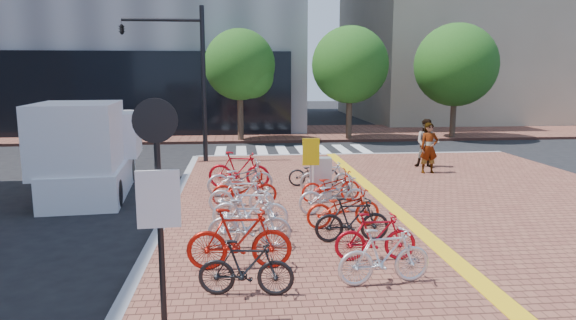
{
  "coord_description": "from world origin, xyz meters",
  "views": [
    {
      "loc": [
        -2.12,
        -10.49,
        3.71
      ],
      "look_at": [
        -0.74,
        3.77,
        1.3
      ],
      "focal_mm": 32.0,
      "sensor_mm": 36.0,
      "label": 1
    }
  ],
  "objects": [
    {
      "name": "ground",
      "position": [
        0.0,
        0.0,
        0.0
      ],
      "size": [
        120.0,
        120.0,
        0.0
      ],
      "primitive_type": "plane",
      "color": "black",
      "rests_on": "ground"
    },
    {
      "name": "kerb_north",
      "position": [
        3.0,
        12.0,
        0.08
      ],
      "size": [
        14.0,
        0.25,
        0.15
      ],
      "primitive_type": "cube",
      "color": "gray",
      "rests_on": "ground"
    },
    {
      "name": "far_sidewalk",
      "position": [
        0.0,
        21.0,
        0.07
      ],
      "size": [
        70.0,
        8.0,
        0.15
      ],
      "primitive_type": "cube",
      "color": "brown",
      "rests_on": "ground"
    },
    {
      "name": "building_beige",
      "position": [
        18.0,
        32.0,
        9.0
      ],
      "size": [
        20.0,
        18.0,
        18.0
      ],
      "primitive_type": "cube",
      "color": "gray",
      "rests_on": "ground"
    },
    {
      "name": "crosswalk",
      "position": [
        0.5,
        14.0,
        0.01
      ],
      "size": [
        7.5,
        4.0,
        0.01
      ],
      "color": "silver",
      "rests_on": "ground"
    },
    {
      "name": "street_trees",
      "position": [
        5.04,
        17.45,
        4.1
      ],
      "size": [
        16.2,
        4.6,
        6.35
      ],
      "color": "#38281E",
      "rests_on": "far_sidewalk"
    },
    {
      "name": "bike_0",
      "position": [
        -2.04,
        -2.59,
        0.62
      ],
      "size": [
        1.61,
        0.63,
        0.94
      ],
      "primitive_type": "imported",
      "rotation": [
        0.0,
        0.0,
        1.44
      ],
      "color": "black",
      "rests_on": "sidewalk"
    },
    {
      "name": "bike_1",
      "position": [
        -2.14,
        -1.44,
        0.73
      ],
      "size": [
        1.94,
        0.59,
        1.16
      ],
      "primitive_type": "imported",
      "rotation": [
        0.0,
        0.0,
        1.55
      ],
      "color": "#AA160C",
      "rests_on": "sidewalk"
    },
    {
      "name": "bike_2",
      "position": [
        -1.93,
        -0.3,
        0.67
      ],
      "size": [
        1.76,
        0.65,
        1.04
      ],
      "primitive_type": "imported",
      "rotation": [
        0.0,
        0.0,
        1.48
      ],
      "color": "#A5A5AA",
      "rests_on": "sidewalk"
    },
    {
      "name": "bike_3",
      "position": [
        -1.89,
        0.84,
        0.67
      ],
      "size": [
        1.8,
        0.73,
        1.05
      ],
      "primitive_type": "imported",
      "rotation": [
        0.0,
        0.0,
        1.43
      ],
      "color": "silver",
      "rests_on": "sidewalk"
    },
    {
      "name": "bike_4",
      "position": [
        -2.08,
        2.26,
        0.66
      ],
      "size": [
        1.74,
        0.72,
        1.01
      ],
      "primitive_type": "imported",
      "rotation": [
        0.0,
        0.0,
        1.43
      ],
      "color": "silver",
      "rests_on": "sidewalk"
    },
    {
      "name": "bike_5",
      "position": [
        -1.99,
        3.21,
        0.62
      ],
      "size": [
        1.8,
        0.71,
        0.93
      ],
      "primitive_type": "imported",
      "rotation": [
        0.0,
        0.0,
        1.62
      ],
      "color": "#AE160C",
      "rests_on": "sidewalk"
    },
    {
      "name": "bike_6",
      "position": [
        -2.09,
        4.44,
        0.67
      ],
      "size": [
        2.08,
        1.07,
        1.04
      ],
      "primitive_type": "imported",
      "rotation": [
        0.0,
        0.0,
        1.77
      ],
      "color": "#A9A9AE",
      "rests_on": "sidewalk"
    },
    {
      "name": "bike_7",
      "position": [
        -2.13,
        5.4,
        0.73
      ],
      "size": [
        2.01,
        0.87,
        1.17
      ],
      "primitive_type": "imported",
      "rotation": [
        0.0,
        0.0,
        1.4
      ],
      "color": "#A40B16",
      "rests_on": "sidewalk"
    },
    {
      "name": "bike_8",
      "position": [
        0.32,
        -2.36,
        0.65
      ],
      "size": [
        1.69,
        0.65,
        0.99
      ],
      "primitive_type": "imported",
      "rotation": [
        0.0,
        0.0,
        1.68
      ],
      "color": "silver",
      "rests_on": "sidewalk"
    },
    {
      "name": "bike_9",
      "position": [
        0.46,
        -1.25,
        0.63
      ],
      "size": [
        1.59,
        0.49,
        0.95
      ],
      "primitive_type": "imported",
      "rotation": [
        0.0,
        0.0,
        1.54
      ],
      "color": "#A40B18",
      "rests_on": "sidewalk"
    },
    {
      "name": "bike_10",
      "position": [
        0.27,
        -0.09,
        0.64
      ],
      "size": [
        1.63,
        0.49,
        0.97
      ],
      "primitive_type": "imported",
      "rotation": [
        0.0,
        0.0,
        1.59
      ],
      "color": "black",
      "rests_on": "sidewalk"
    },
    {
      "name": "bike_11",
      "position": [
        0.29,
        0.97,
        0.62
      ],
      "size": [
        1.85,
        0.85,
        0.94
      ],
      "primitive_type": "imported",
      "rotation": [
        0.0,
        0.0,
        1.7
      ],
      "color": "red",
      "rests_on": "sidewalk"
    },
    {
      "name": "bike_12",
      "position": [
        0.27,
        2.2,
        0.63
      ],
      "size": [
        1.92,
        0.95,
        0.97
      ],
      "primitive_type": "imported",
      "rotation": [
        0.0,
        0.0,
        1.74
      ],
      "color": "#B1B1B6",
      "rests_on": "sidewalk"
    },
    {
      "name": "bike_13",
      "position": [
        0.44,
        3.4,
        0.6
      ],
      "size": [
        1.79,
        0.85,
        0.9
      ],
      "primitive_type": "imported",
      "rotation": [
        0.0,
        0.0,
        1.72
      ],
      "color": "red",
      "rests_on": "sidewalk"
    },
    {
      "name": "bike_14",
      "position": [
        0.51,
        4.46,
        0.64
      ],
      "size": [
        1.68,
        0.68,
        0.98
      ],
      "primitive_type": "imported",
      "rotation": [
        0.0,
        0.0,
        1.43
      ],
      "color": "#A4A4A8",
      "rests_on": "sidewalk"
    },
    {
      "name": "bike_15",
      "position": [
        0.26,
        5.48,
        0.57
      ],
      "size": [
        1.64,
        0.65,
        0.85
      ],
      "primitive_type": "imported",
      "rotation": [
        0.0,
        0.0,
        1.51
      ],
      "color": "black",
      "rests_on": "sidewalk"
    },
    {
      "name": "pedestrian_a",
      "position": [
        4.73,
        7.26,
        1.07
      ],
      "size": [
        0.68,
        0.46,
        1.83
      ],
      "primitive_type": "imported",
      "rotation": [
        0.0,
        0.0,
        0.03
      ],
      "color": "gray",
      "rests_on": "sidewalk"
    },
    {
      "name": "pedestrian_b",
      "position": [
        5.08,
        8.38,
        1.08
      ],
      "size": [
        1.11,
        1.0,
        1.86
      ],
      "primitive_type": "imported",
      "rotation": [
        0.0,
        0.0,
        -0.39
      ],
      "color": "#535C6A",
      "rests_on": "sidewalk"
    },
    {
      "name": "utility_box",
      "position": [
        0.28,
        4.04,
        0.73
      ],
      "size": [
        0.54,
        0.39,
        1.16
      ],
      "primitive_type": "cube",
      "rotation": [
        0.0,
        0.0,
        -0.01
      ],
      "color": "silver",
      "rests_on": "sidewalk"
    },
    {
      "name": "yellow_sign",
      "position": [
        -0.09,
        3.69,
        1.38
      ],
      "size": [
        0.48,
        0.11,
        1.77
      ],
      "color": "#B7B7BC",
      "rests_on": "sidewalk"
    },
    {
      "name": "notice_sign",
      "position": [
        -3.22,
        -3.53,
        2.2
      ],
      "size": [
        0.6,
        0.15,
        3.25
      ],
      "color": "black",
      "rests_on": "sidewalk"
    },
    {
      "name": "traffic_light_pole",
      "position": [
        -4.92,
        10.6,
        4.44
      ],
      "size": [
        3.34,
        1.29,
        6.22
      ],
      "color": "black",
      "rests_on": "sidewalk"
    },
    {
      "name": "box_truck",
      "position": [
        -6.67,
        5.58,
        1.36
      ],
      "size": [
        2.62,
        5.18,
        2.89
      ],
      "color": "silver",
      "rests_on": "ground"
    }
  ]
}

